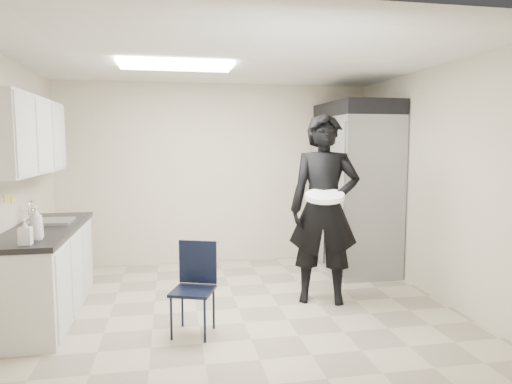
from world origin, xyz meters
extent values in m
plane|color=tan|center=(0.00, 0.00, 0.00)|extent=(4.50, 4.50, 0.00)
plane|color=silver|center=(0.00, 0.00, 2.60)|extent=(4.50, 4.50, 0.00)
plane|color=beige|center=(0.00, 2.00, 1.30)|extent=(4.50, 0.00, 4.50)
plane|color=beige|center=(-2.25, 0.00, 1.30)|extent=(0.00, 4.00, 4.00)
plane|color=beige|center=(2.25, 0.00, 1.30)|extent=(0.00, 4.00, 4.00)
cube|color=white|center=(-0.60, 0.40, 2.57)|extent=(1.20, 0.60, 0.02)
cube|color=silver|center=(-1.95, 0.20, 0.43)|extent=(0.60, 1.90, 0.86)
cube|color=black|center=(-1.95, 0.20, 0.89)|extent=(0.64, 1.95, 0.05)
cube|color=gray|center=(-1.93, 0.45, 0.87)|extent=(0.42, 0.40, 0.14)
cylinder|color=silver|center=(-2.13, 0.45, 1.02)|extent=(0.02, 0.02, 0.24)
cube|color=silver|center=(-2.08, 0.20, 1.83)|extent=(0.35, 1.80, 0.75)
cube|color=black|center=(-2.14, 1.35, 1.62)|extent=(0.22, 0.30, 0.35)
cube|color=yellow|center=(-2.24, 0.10, 1.22)|extent=(0.00, 0.12, 0.07)
cube|color=yellow|center=(-2.24, 0.30, 1.18)|extent=(0.00, 0.12, 0.07)
cube|color=gray|center=(1.83, 1.27, 1.05)|extent=(0.80, 1.35, 2.10)
cube|color=black|center=(1.83, 1.27, 2.20)|extent=(0.80, 1.35, 0.20)
cube|color=black|center=(-0.50, -0.57, 0.41)|extent=(0.47, 0.47, 0.82)
imported|color=black|center=(0.96, 0.06, 1.03)|extent=(0.88, 0.72, 2.07)
cylinder|color=white|center=(0.88, -0.17, 1.20)|extent=(0.51, 0.51, 0.05)
imported|color=white|center=(-1.84, -0.43, 1.06)|extent=(0.12, 0.12, 0.30)
imported|color=#9D9DA8|center=(-1.88, -0.62, 1.02)|extent=(0.10, 0.10, 0.22)
camera|label=1|loc=(-0.69, -4.64, 1.75)|focal=32.00mm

